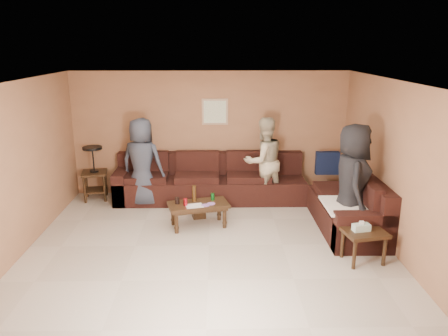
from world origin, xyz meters
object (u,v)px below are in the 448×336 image
waste_bin (199,210)px  person_middle (264,161)px  sectional_sofa (254,193)px  end_table_left (94,172)px  person_left (142,162)px  person_right (352,182)px  side_table_right (364,235)px  coffee_table (198,206)px

waste_bin → person_middle: 1.59m
sectional_sofa → end_table_left: 3.17m
sectional_sofa → waste_bin: size_ratio=17.29×
person_left → person_right: person_right is taller
person_middle → person_left: bearing=-21.3°
person_left → person_middle: (2.31, 0.04, -0.00)m
person_left → person_middle: bearing=-163.5°
end_table_left → side_table_right: (4.48, -2.69, -0.15)m
person_left → person_middle: size_ratio=1.00×
coffee_table → person_middle: size_ratio=0.65×
coffee_table → side_table_right: size_ratio=1.68×
person_left → sectional_sofa: bearing=-172.5°
side_table_right → person_right: (0.04, 0.82, 0.52)m
coffee_table → person_middle: 1.72m
side_table_right → person_right: 0.97m
sectional_sofa → person_right: size_ratio=2.52×
end_table_left → person_right: 4.91m
waste_bin → sectional_sofa: bearing=20.6°
side_table_right → person_left: person_left is taller
end_table_left → waste_bin: size_ratio=3.99×
sectional_sofa → person_left: size_ratio=2.75×
coffee_table → waste_bin: (-0.01, 0.39, -0.22)m
side_table_right → waste_bin: (-2.39, 1.69, -0.27)m
end_table_left → person_middle: size_ratio=0.64×
person_right → side_table_right: bearing=-174.5°
person_left → person_middle: person_left is taller
sectional_sofa → person_middle: 0.65m
side_table_right → waste_bin: side_table_right is taller
side_table_right → person_middle: person_middle is taller
waste_bin → person_left: size_ratio=0.16×
person_left → waste_bin: bearing=163.5°
sectional_sofa → coffee_table: size_ratio=4.26×
sectional_sofa → person_left: (-2.09, 0.29, 0.52)m
sectional_sofa → person_middle: bearing=57.4°
sectional_sofa → person_middle: person_middle is taller
person_right → sectional_sofa: bearing=57.2°
end_table_left → sectional_sofa: bearing=-11.3°
side_table_right → person_middle: (-1.17, 2.41, 0.44)m
end_table_left → person_left: 1.10m
person_left → person_right: size_ratio=0.92×
coffee_table → person_left: (-1.09, 1.07, 0.49)m
person_right → person_middle: bearing=45.8°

